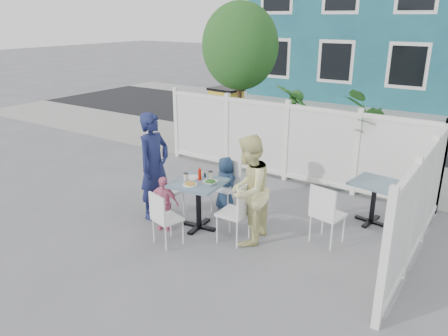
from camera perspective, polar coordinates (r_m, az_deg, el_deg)
The scene contains 30 objects.
ground at distance 7.40m, azimuth -1.13°, elevation -6.84°, with size 80.00×80.00×0.00m, color slate.
near_sidewalk at distance 10.51m, azimuth 10.80°, elevation 0.91°, with size 24.00×2.60×0.01m, color gray.
street at distance 13.88m, azimuth 16.94°, elevation 4.89°, with size 24.00×5.00×0.01m, color black.
far_sidewalk at distance 16.81m, azimuth 20.18°, elevation 6.96°, with size 24.00×1.60×0.01m, color gray.
building at distance 19.91m, azimuth 22.34°, elevation 17.21°, with size 11.00×6.00×6.00m.
fence_back at distance 9.02m, azimuth 8.13°, elevation 3.17°, with size 5.86×0.08×1.60m.
fence_right at distance 6.58m, azimuth 24.13°, elevation -4.62°, with size 0.08×3.66×1.60m.
tree at distance 10.30m, azimuth 2.09°, elevation 15.57°, with size 1.80×1.62×3.59m.
utility_cabinet at distance 11.61m, azimuth 0.26°, elevation 6.63°, with size 0.77×0.55×1.43m, color gold.
potted_shrub_a at distance 9.67m, azimuth 8.98°, elevation 5.19°, with size 1.05×1.05×1.88m, color #174716.
potted_shrub_b at distance 8.97m, azimuth 20.08°, elevation 3.15°, with size 1.70×1.48×1.89m, color #174716.
main_table at distance 6.92m, azimuth -3.37°, elevation -3.21°, with size 0.83×0.83×0.80m.
spare_table at distance 7.51m, azimuth 19.06°, elevation -2.87°, with size 0.78×0.78×0.73m.
chair_left at distance 7.43m, azimuth -7.86°, elevation -2.16°, with size 0.43×0.45×0.98m.
chair_right at distance 6.51m, azimuth 1.86°, elevation -5.33°, with size 0.43×0.44×0.95m.
chair_back at distance 7.60m, azimuth 0.50°, elevation -1.82°, with size 0.43×0.41×0.90m.
chair_near at distance 6.51m, azimuth -7.93°, elevation -6.14°, with size 0.46×0.45×0.84m.
chair_spare at distance 6.62m, azimuth 13.13°, elevation -5.47°, with size 0.50×0.48×0.94m.
man at distance 7.34m, azimuth -9.11°, elevation 0.28°, with size 0.66×0.43×1.80m, color #19204C.
woman at distance 6.43m, azimuth 3.20°, elevation -2.94°, with size 0.81×0.63×1.67m, color #E8DF50.
boy at distance 7.61m, azimuth 0.21°, elevation -2.08°, with size 0.48×0.31×0.97m, color navy.
toddler at distance 7.02m, azimuth -7.91°, elevation -4.55°, with size 0.52×0.22×0.89m, color pink.
plate_main at distance 6.74m, azimuth -4.46°, elevation -2.17°, with size 0.22×0.22×0.01m, color white.
plate_side at distance 7.02m, azimuth -4.18°, elevation -1.25°, with size 0.23×0.23×0.02m, color white.
salad_bowl at distance 6.75m, azimuth -1.79°, elevation -1.91°, with size 0.21×0.21×0.05m, color white.
coffee_cup_a at distance 6.92m, azimuth -5.01°, elevation -1.17°, with size 0.07×0.07×0.11m, color beige.
coffee_cup_b at distance 6.98m, azimuth -1.78°, elevation -0.93°, with size 0.07×0.07×0.11m, color beige.
ketchup_bottle at distance 6.91m, azimuth -3.19°, elevation -0.90°, with size 0.05×0.05×0.17m, color #A81506.
salt_shaker at distance 7.08m, azimuth -2.89°, elevation -0.79°, with size 0.03×0.03×0.08m, color white.
pepper_shaker at distance 7.05m, azimuth -2.51°, elevation -0.92°, with size 0.03×0.03×0.07m, color black.
Camera 1 is at (3.82, -5.44, 3.27)m, focal length 35.00 mm.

